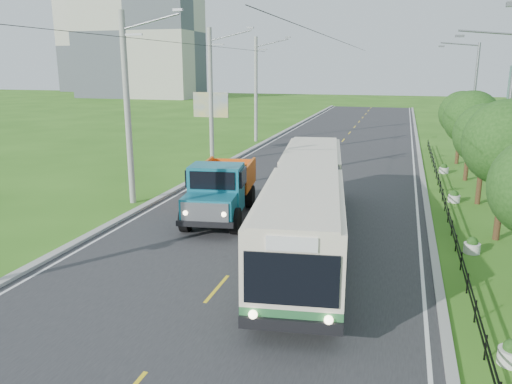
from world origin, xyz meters
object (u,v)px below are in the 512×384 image
at_px(tree_third, 508,147).
at_px(bus, 307,198).
at_px(planter_front, 511,354).
at_px(planter_near, 472,246).
at_px(tree_back, 462,116).
at_px(streetlight_mid, 505,113).
at_px(pole_mid, 211,96).
at_px(streetlight_far, 472,97).
at_px(planter_mid, 454,197).
at_px(pole_near, 128,109).
at_px(tree_fourth, 485,138).
at_px(tree_fifth, 472,121).
at_px(billboard_left, 211,109).
at_px(dump_truck, 221,186).
at_px(pole_far, 256,89).
at_px(planter_far, 444,169).

distance_m(tree_third, bus, 8.56).
xyz_separation_m(planter_front, planter_near, (0.00, 8.00, 0.00)).
relative_size(tree_back, streetlight_mid, 0.61).
xyz_separation_m(pole_mid, streetlight_far, (18.90, 7.00, -0.19)).
relative_size(tree_third, planter_mid, 8.96).
bearing_deg(streetlight_far, tree_third, -92.27).
xyz_separation_m(pole_near, tree_fourth, (18.12, 5.14, -1.51)).
height_order(pole_mid, tree_fifth, pole_mid).
height_order(tree_back, bus, tree_back).
height_order(planter_near, billboard_left, billboard_left).
relative_size(pole_mid, planter_near, 14.93).
relative_size(pole_near, bus, 0.59).
xyz_separation_m(pole_mid, dump_truck, (5.58, -13.29, -3.50)).
height_order(pole_far, dump_truck, pole_far).
relative_size(pole_near, pole_far, 1.00).
bearing_deg(planter_near, tree_fifth, 84.92).
height_order(tree_fourth, bus, tree_fourth).
relative_size(tree_fifth, streetlight_far, 0.64).
xyz_separation_m(tree_third, tree_fifth, (-0.00, 12.00, -0.13)).
bearing_deg(streetlight_mid, planter_near, -104.32).
xyz_separation_m(tree_fourth, billboard_left, (-19.36, 9.86, 0.28)).
relative_size(tree_third, dump_truck, 0.86).
bearing_deg(pole_near, streetlight_far, 45.14).
bearing_deg(planter_near, pole_far, 121.99).
bearing_deg(dump_truck, billboard_left, 104.30).
bearing_deg(pole_near, dump_truck, -13.03).
xyz_separation_m(pole_far, bus, (10.29, -27.68, -3.14)).
height_order(streetlight_mid, planter_mid, streetlight_mid).
xyz_separation_m(pole_far, tree_back, (18.12, -6.86, -1.44)).
bearing_deg(tree_back, tree_third, -90.00).
relative_size(billboard_left, dump_truck, 0.74).
xyz_separation_m(pole_near, billboard_left, (-1.24, 15.00, -1.23)).
bearing_deg(planter_far, pole_far, 146.88).
bearing_deg(planter_far, streetlight_mid, -75.68).
relative_size(streetlight_mid, planter_front, 13.54).
bearing_deg(tree_fifth, bus, -117.85).
distance_m(tree_third, tree_back, 18.00).
relative_size(pole_mid, pole_far, 1.00).
xyz_separation_m(tree_third, streetlight_far, (0.79, 19.86, 0.92)).
height_order(pole_far, billboard_left, pole_far).
bearing_deg(planter_front, pole_near, 146.88).
distance_m(tree_fourth, streetlight_far, 13.94).
height_order(tree_fourth, streetlight_mid, streetlight_mid).
bearing_deg(planter_front, billboard_left, 124.84).
distance_m(tree_third, streetlight_far, 19.90).
bearing_deg(billboard_left, tree_back, 6.31).
height_order(billboard_left, dump_truck, billboard_left).
bearing_deg(streetlight_far, pole_mid, -159.68).
xyz_separation_m(tree_fifth, planter_mid, (-1.26, -6.14, -3.57)).
bearing_deg(dump_truck, tree_fourth, 18.74).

